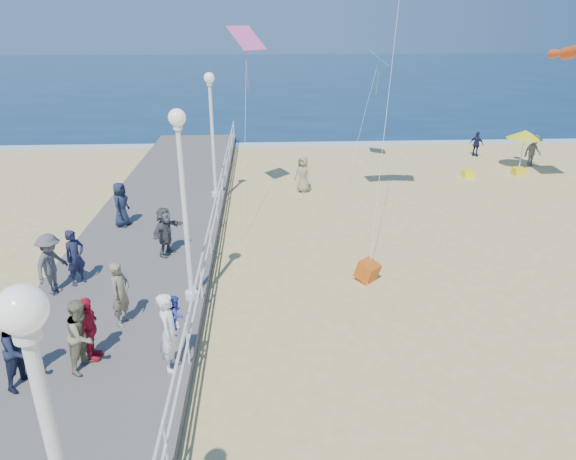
{
  "coord_description": "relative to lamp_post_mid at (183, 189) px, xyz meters",
  "views": [
    {
      "loc": [
        -3.3,
        -12.86,
        7.78
      ],
      "look_at": [
        -2.5,
        2.0,
        1.6
      ],
      "focal_mm": 32.0,
      "sensor_mm": 36.0,
      "label": 1
    }
  ],
  "objects": [
    {
      "name": "beach_chair_right",
      "position": [
        15.73,
        12.82,
        -3.46
      ],
      "size": [
        0.55,
        0.55,
        0.4
      ],
      "primitive_type": "cube",
      "color": "yellow",
      "rests_on": "ground"
    },
    {
      "name": "surf_line",
      "position": [
        5.35,
        20.5,
        -3.63
      ],
      "size": [
        160.0,
        1.2,
        0.04
      ],
      "primitive_type": "cube",
      "color": "white",
      "rests_on": "ground"
    },
    {
      "name": "boardwalk",
      "position": [
        -2.15,
        0.0,
        -3.46
      ],
      "size": [
        5.0,
        44.0,
        0.4
      ],
      "primitive_type": "cube",
      "color": "slate",
      "rests_on": "ground"
    },
    {
      "name": "beach_chair_left",
      "position": [
        12.88,
        12.54,
        -3.46
      ],
      "size": [
        0.55,
        0.55,
        0.4
      ],
      "primitive_type": "cube",
      "color": "#FFFC1A",
      "rests_on": "ground"
    },
    {
      "name": "kite_diamond_green",
      "position": [
        8.28,
        14.83,
        2.17
      ],
      "size": [
        1.15,
        1.34,
        0.74
      ],
      "primitive_type": "cube",
      "rotation": [
        0.63,
        0.0,
        1.44
      ],
      "color": "#28BE5F"
    },
    {
      "name": "beach_walker_c",
      "position": [
        4.02,
        10.62,
        -2.79
      ],
      "size": [
        1.01,
        0.98,
        1.75
      ],
      "primitive_type": "imported",
      "rotation": [
        0.0,
        0.0,
        -0.7
      ],
      "color": "gray",
      "rests_on": "ground"
    },
    {
      "name": "ocean",
      "position": [
        5.35,
        65.0,
        -3.65
      ],
      "size": [
        160.0,
        90.0,
        0.05
      ],
      "primitive_type": "cube",
      "color": "#0B2647",
      "rests_on": "ground"
    },
    {
      "name": "spectator_6",
      "position": [
        -1.6,
        -1.2,
        -2.39
      ],
      "size": [
        0.6,
        0.73,
        1.74
      ],
      "primitive_type": "imported",
      "rotation": [
        0.0,
        0.0,
        1.25
      ],
      "color": "#7F7458",
      "rests_on": "boardwalk"
    },
    {
      "name": "spectator_7",
      "position": [
        -3.16,
        -3.49,
        -2.38
      ],
      "size": [
        0.93,
        1.04,
        1.77
      ],
      "primitive_type": "imported",
      "rotation": [
        0.0,
        0.0,
        1.22
      ],
      "color": "#192037",
      "rests_on": "boardwalk"
    },
    {
      "name": "spectator_5",
      "position": [
        -1.17,
        2.97,
        -2.43
      ],
      "size": [
        1.11,
        1.61,
        1.67
      ],
      "primitive_type": "imported",
      "rotation": [
        0.0,
        0.0,
        1.13
      ],
      "color": "#515256",
      "rests_on": "boardwalk"
    },
    {
      "name": "spectator_0",
      "position": [
        -3.47,
        1.06,
        -2.4
      ],
      "size": [
        0.69,
        0.75,
        1.71
      ],
      "primitive_type": "imported",
      "rotation": [
        0.0,
        0.0,
        0.96
      ],
      "color": "#1A1D39",
      "rests_on": "boardwalk"
    },
    {
      "name": "kite_diamond_pink",
      "position": [
        1.56,
        9.35,
        3.35
      ],
      "size": [
        1.62,
        1.65,
        0.91
      ],
      "primitive_type": "cube",
      "rotation": [
        0.74,
        0.0,
        0.84
      ],
      "color": "#ED57A9"
    },
    {
      "name": "beach_walker_a",
      "position": [
        17.29,
        14.6,
        -2.78
      ],
      "size": [
        1.28,
        0.95,
        1.76
      ],
      "primitive_type": "imported",
      "rotation": [
        0.0,
        0.0,
        0.29
      ],
      "color": "#59585D",
      "rests_on": "ground"
    },
    {
      "name": "beach_umbrella",
      "position": [
        16.38,
        14.07,
        -1.75
      ],
      "size": [
        1.9,
        1.9,
        2.14
      ],
      "color": "white",
      "rests_on": "ground"
    },
    {
      "name": "beach_walker_b",
      "position": [
        15.01,
        16.89,
        -2.92
      ],
      "size": [
        0.84,
        0.9,
        1.49
      ],
      "primitive_type": "imported",
      "rotation": [
        0.0,
        0.0,
        2.29
      ],
      "color": "#1A1E3B",
      "rests_on": "ground"
    },
    {
      "name": "spectator_3",
      "position": [
        -1.96,
        -2.7,
        -2.46
      ],
      "size": [
        0.41,
        0.95,
        1.6
      ],
      "primitive_type": "imported",
      "rotation": [
        0.0,
        0.0,
        1.55
      ],
      "color": "red",
      "rests_on": "boardwalk"
    },
    {
      "name": "woman_holding_toddler",
      "position": [
        -0.05,
        -3.13,
        -2.31
      ],
      "size": [
        0.53,
        0.74,
        1.9
      ],
      "primitive_type": "imported",
      "rotation": [
        0.0,
        0.0,
        1.46
      ],
      "color": "white",
      "rests_on": "boardwalk"
    },
    {
      "name": "railing",
      "position": [
        0.3,
        0.0,
        -2.41
      ],
      "size": [
        0.05,
        42.0,
        0.55
      ],
      "color": "white",
      "rests_on": "boardwalk"
    },
    {
      "name": "lamp_post_far",
      "position": [
        0.0,
        9.0,
        0.0
      ],
      "size": [
        0.44,
        0.44,
        5.32
      ],
      "color": "white",
      "rests_on": "boardwalk"
    },
    {
      "name": "spectator_2",
      "position": [
        -3.96,
        0.53,
        -2.35
      ],
      "size": [
        0.98,
        1.32,
        1.83
      ],
      "primitive_type": "imported",
      "rotation": [
        0.0,
        0.0,
        1.29
      ],
      "color": "#525357",
      "rests_on": "boardwalk"
    },
    {
      "name": "lamp_post_mid",
      "position": [
        0.0,
        0.0,
        0.0
      ],
      "size": [
        0.44,
        0.44,
        5.32
      ],
      "color": "white",
      "rests_on": "boardwalk"
    },
    {
      "name": "spectator_4",
      "position": [
        -3.28,
        5.68,
        -2.4
      ],
      "size": [
        0.71,
        0.93,
        1.72
      ],
      "primitive_type": "imported",
      "rotation": [
        0.0,
        0.0,
        1.36
      ],
      "color": "#1B253D",
      "rests_on": "boardwalk"
    },
    {
      "name": "box_kite",
      "position": [
        5.34,
        1.47,
        -3.36
      ],
      "size": [
        0.88,
        0.89,
        0.74
      ],
      "primitive_type": "cube",
      "rotation": [
        0.31,
        0.0,
        0.73
      ],
      "color": "red",
      "rests_on": "ground"
    },
    {
      "name": "spectator_1",
      "position": [
        -1.99,
        -3.0,
        -2.4
      ],
      "size": [
        0.87,
        1.0,
        1.73
      ],
      "primitive_type": "imported",
      "rotation": [
        0.0,
        0.0,
        1.27
      ],
      "color": "gray",
      "rests_on": "boardwalk"
    },
    {
      "name": "toddler_held",
      "position": [
        0.1,
        -2.98,
        -1.96
      ],
      "size": [
        0.39,
        0.48,
        0.91
      ],
      "primitive_type": "imported",
      "rotation": [
        0.0,
        0.0,
        1.46
      ],
      "color": "#2E3AAC",
      "rests_on": "boardwalk"
    },
    {
      "name": "ground",
      "position": [
        5.35,
        0.0,
        -3.66
      ],
      "size": [
        160.0,
        160.0,
        0.0
      ],
      "primitive_type": "plane",
      "color": "#EAC97A",
      "rests_on": "ground"
    }
  ]
}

